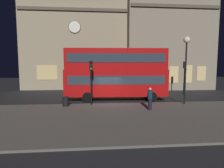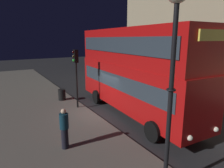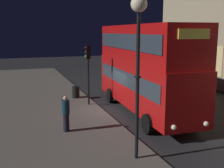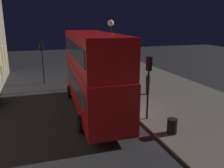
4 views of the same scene
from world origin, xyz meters
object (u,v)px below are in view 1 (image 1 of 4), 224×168
at_px(double_decker_bus, 116,72).
at_px(litter_bin, 66,101).
at_px(traffic_light_far_side, 184,71).
at_px(pedestrian, 150,99).
at_px(street_lamp, 186,52).
at_px(traffic_light_near_kerb, 91,73).

relative_size(double_decker_bus, litter_bin, 12.90).
xyz_separation_m(double_decker_bus, traffic_light_far_side, (9.04, 2.96, -0.02)).
bearing_deg(pedestrian, street_lamp, -159.53).
relative_size(traffic_light_near_kerb, traffic_light_far_side, 0.95).
xyz_separation_m(pedestrian, litter_bin, (-6.97, 2.01, -0.51)).
height_order(traffic_light_near_kerb, pedestrian, traffic_light_near_kerb).
distance_m(traffic_light_far_side, pedestrian, 10.90).
distance_m(double_decker_bus, pedestrian, 6.05).
distance_m(double_decker_bus, traffic_light_near_kerb, 3.85).
relative_size(traffic_light_near_kerb, litter_bin, 4.73).
bearing_deg(litter_bin, traffic_light_far_side, 24.28).
height_order(traffic_light_far_side, litter_bin, traffic_light_far_side).
xyz_separation_m(traffic_light_near_kerb, street_lamp, (8.64, -0.36, 1.95)).
relative_size(traffic_light_far_side, pedestrian, 2.32).
bearing_deg(pedestrian, traffic_light_near_kerb, -34.11).
xyz_separation_m(double_decker_bus, traffic_light_near_kerb, (-2.55, -2.88, -0.05)).
height_order(double_decker_bus, traffic_light_far_side, double_decker_bus).
xyz_separation_m(double_decker_bus, pedestrian, (2.18, -5.29, -1.98)).
height_order(traffic_light_near_kerb, traffic_light_far_side, traffic_light_far_side).
height_order(traffic_light_far_side, street_lamp, street_lamp).
distance_m(traffic_light_near_kerb, pedestrian, 5.65).
xyz_separation_m(traffic_light_far_side, litter_bin, (-13.83, -6.24, -2.47)).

